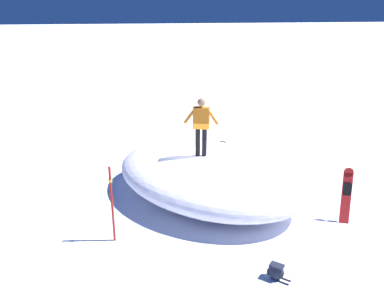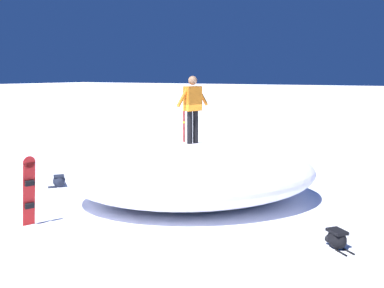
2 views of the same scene
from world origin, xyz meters
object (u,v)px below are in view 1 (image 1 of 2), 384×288
Objects in this scene: trail_marker_pole at (112,203)px; snowboarder_standing at (201,123)px; backpack_far at (221,147)px; backpack_near at (276,271)px; snowboard_primary_upright at (346,195)px.

snowboarder_standing is at bearing 35.63° from trail_marker_pole.
snowboarder_standing is 0.85× the size of trail_marker_pole.
trail_marker_pole is (-2.60, -1.86, -1.42)m from snowboarder_standing.
trail_marker_pole is at bearing -125.12° from backpack_far.
snowboarder_standing is 4.68m from backpack_near.
backpack_near is 0.25× the size of trail_marker_pole.
backpack_near is at bearing -30.34° from trail_marker_pole.
snowboard_primary_upright is at bearing 36.83° from backpack_near.
trail_marker_pole is (-3.57, 2.09, 0.89)m from backpack_near.
snowboard_primary_upright is 3.51m from backpack_near.
backpack_far is 0.32× the size of trail_marker_pole.
snowboarder_standing is 1.11× the size of snowboard_primary_upright.
snowboard_primary_upright is 6.40m from backpack_far.
snowboarder_standing reaches higher than backpack_near.
snowboard_primary_upright is 2.41× the size of backpack_far.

